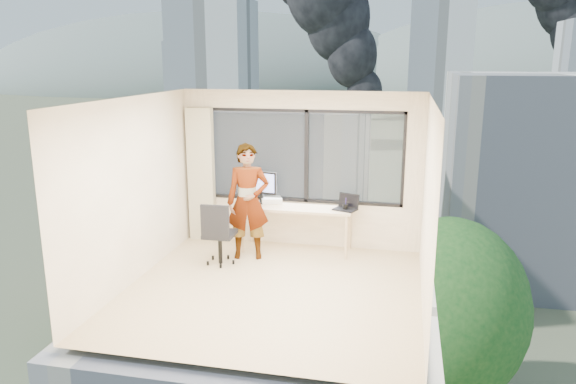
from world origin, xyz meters
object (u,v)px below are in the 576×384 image
(desk, at_px, (296,228))
(chair, at_px, (220,232))
(monitor, at_px, (262,187))
(laptop, at_px, (345,203))
(handbag, at_px, (347,200))
(person, at_px, (248,202))
(game_console, at_px, (271,200))

(desk, height_order, chair, chair)
(chair, height_order, monitor, monitor)
(laptop, relative_size, handbag, 1.42)
(person, distance_m, game_console, 0.70)
(chair, relative_size, person, 0.55)
(chair, distance_m, monitor, 1.16)
(game_console, relative_size, handbag, 1.27)
(person, relative_size, laptop, 4.90)
(desk, height_order, game_console, game_console)
(chair, height_order, laptop, chair)
(desk, height_order, laptop, laptop)
(desk, xyz_separation_m, monitor, (-0.62, 0.10, 0.65))
(desk, distance_m, chair, 1.34)
(game_console, bearing_deg, laptop, -31.69)
(game_console, bearing_deg, chair, -140.62)
(person, distance_m, laptop, 1.54)
(chair, xyz_separation_m, person, (0.35, 0.36, 0.41))
(chair, height_order, handbag, chair)
(chair, bearing_deg, game_console, 59.72)
(monitor, relative_size, laptop, 1.46)
(monitor, bearing_deg, laptop, 6.56)
(chair, distance_m, laptop, 2.03)
(person, bearing_deg, handbag, 11.72)
(game_console, bearing_deg, person, -129.54)
(game_console, bearing_deg, handbag, -20.39)
(desk, distance_m, person, 1.00)
(desk, relative_size, monitor, 3.29)
(person, distance_m, handbag, 1.63)
(person, bearing_deg, chair, -147.22)
(chair, bearing_deg, laptop, 22.16)
(person, xyz_separation_m, monitor, (0.07, 0.58, 0.11))
(chair, xyz_separation_m, game_console, (0.57, 1.02, 0.28))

